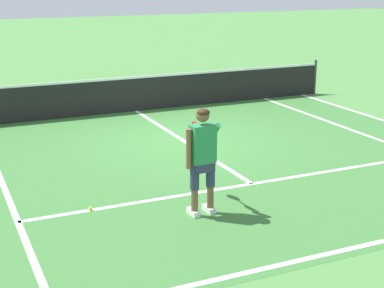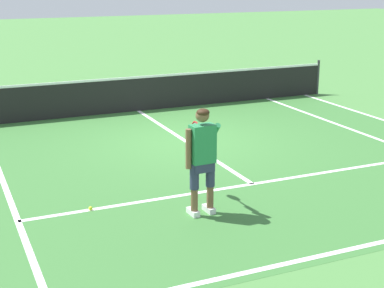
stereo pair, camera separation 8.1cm
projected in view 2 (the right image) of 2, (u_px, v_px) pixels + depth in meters
name	position (u px, v px, depth m)	size (l,w,h in m)	color
ground_plane	(185.00, 141.00, 13.29)	(80.00, 80.00, 0.00)	#477F3D
court_inner_surface	(210.00, 157.00, 12.12)	(10.98, 9.62, 0.00)	#387033
line_baseline	(353.00, 249.00, 8.07)	(10.98, 0.10, 0.01)	white
line_service	(252.00, 184.00, 10.55)	(8.23, 0.10, 0.01)	white
line_centre_service	(183.00, 140.00, 13.36)	(0.10, 6.40, 0.01)	white
line_singles_left	(4.00, 184.00, 10.53)	(0.10, 9.22, 0.01)	white
line_singles_right	(368.00, 135.00, 13.71)	(0.10, 9.22, 0.01)	white
tennis_net	(138.00, 93.00, 16.03)	(11.96, 0.08, 1.07)	#333338
tennis_player	(202.00, 154.00, 8.99)	(0.62, 1.14, 1.71)	white
tennis_ball_near_feet	(91.00, 208.00, 9.38)	(0.07, 0.07, 0.07)	#CCE02D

